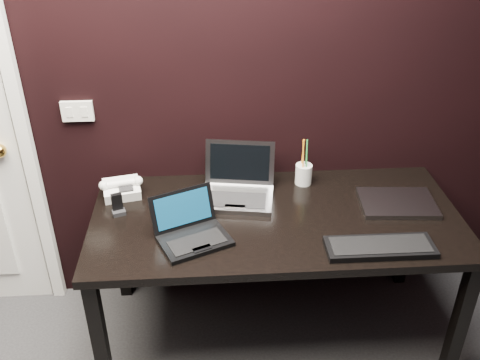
{
  "coord_description": "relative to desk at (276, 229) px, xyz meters",
  "views": [
    {
      "loc": [
        -0.01,
        -0.62,
        2.14
      ],
      "look_at": [
        0.13,
        1.35,
        0.97
      ],
      "focal_mm": 40.0,
      "sensor_mm": 36.0,
      "label": 1
    }
  ],
  "objects": [
    {
      "name": "ext_keyboard",
      "position": [
        0.4,
        -0.28,
        0.09
      ],
      "size": [
        0.46,
        0.16,
        0.03
      ],
      "color": "black",
      "rests_on": "desk"
    },
    {
      "name": "closed_laptop",
      "position": [
        0.58,
        0.05,
        0.09
      ],
      "size": [
        0.37,
        0.28,
        0.02
      ],
      "color": "gray",
      "rests_on": "desk"
    },
    {
      "name": "mobile_phone",
      "position": [
        -0.73,
        0.07,
        0.12
      ],
      "size": [
        0.07,
        0.06,
        0.1
      ],
      "color": "black",
      "rests_on": "desk"
    },
    {
      "name": "desk_phone",
      "position": [
        -0.73,
        0.23,
        0.12
      ],
      "size": [
        0.22,
        0.19,
        0.1
      ],
      "color": "silver",
      "rests_on": "desk"
    },
    {
      "name": "wall_switch",
      "position": [
        -0.92,
        0.39,
        0.46
      ],
      "size": [
        0.15,
        0.02,
        0.1
      ],
      "color": "silver",
      "rests_on": "wall_back"
    },
    {
      "name": "wall_back",
      "position": [
        -0.3,
        0.4,
        0.64
      ],
      "size": [
        4.0,
        0.0,
        4.0
      ],
      "primitive_type": "plane",
      "rotation": [
        1.57,
        0.0,
        0.0
      ],
      "color": "black",
      "rests_on": "ground"
    },
    {
      "name": "pen_cup",
      "position": [
        0.17,
        0.28,
        0.14
      ],
      "size": [
        0.11,
        0.11,
        0.25
      ],
      "color": "silver",
      "rests_on": "desk"
    },
    {
      "name": "desk",
      "position": [
        0.0,
        0.0,
        0.0
      ],
      "size": [
        1.7,
        0.8,
        0.74
      ],
      "color": "black",
      "rests_on": "ground"
    },
    {
      "name": "silver_laptop",
      "position": [
        -0.17,
        0.18,
        0.12
      ],
      "size": [
        0.39,
        0.36,
        0.24
      ],
      "color": "#A0A1A5",
      "rests_on": "desk"
    },
    {
      "name": "netbook",
      "position": [
        -0.39,
        -0.15,
        0.12
      ],
      "size": [
        0.37,
        0.35,
        0.18
      ],
      "color": "black",
      "rests_on": "desk"
    }
  ]
}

